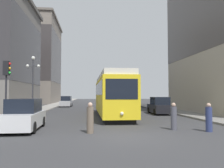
% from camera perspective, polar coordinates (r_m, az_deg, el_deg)
% --- Properties ---
extents(ground_plane, '(200.00, 200.00, 0.00)m').
position_cam_1_polar(ground_plane, '(11.42, 3.91, -13.09)').
color(ground_plane, '#38383A').
extents(sidewalk_left, '(2.76, 120.00, 0.15)m').
position_cam_1_polar(sidewalk_left, '(51.50, -13.20, -4.83)').
color(sidewalk_left, gray).
rests_on(sidewalk_left, ground).
extents(sidewalk_right, '(2.76, 120.00, 0.15)m').
position_cam_1_polar(sidewalk_right, '(52.12, 5.40, -4.87)').
color(sidewalk_right, gray).
rests_on(sidewalk_right, ground).
extents(streetcar, '(2.64, 13.13, 3.89)m').
position_cam_1_polar(streetcar, '(21.74, -0.03, -2.59)').
color(streetcar, black).
rests_on(streetcar, ground).
extents(transit_bus, '(2.79, 12.26, 3.45)m').
position_cam_1_polar(transit_bus, '(38.67, 2.37, -2.86)').
color(transit_bus, black).
rests_on(transit_bus, ground).
extents(parked_car_left_near, '(1.95, 4.47, 1.82)m').
position_cam_1_polar(parked_car_left_near, '(14.41, -21.21, -7.37)').
color(parked_car_left_near, black).
rests_on(parked_car_left_near, ground).
extents(parked_car_left_mid, '(1.94, 4.81, 1.82)m').
position_cam_1_polar(parked_car_left_mid, '(39.95, -11.40, -4.39)').
color(parked_car_left_mid, black).
rests_on(parked_car_left_mid, ground).
extents(parked_car_right_far, '(2.06, 4.40, 1.82)m').
position_cam_1_polar(parked_car_right_far, '(24.83, 11.87, -5.45)').
color(parked_car_right_far, black).
rests_on(parked_car_right_far, ground).
extents(pedestrian_crossing_near, '(0.36, 0.36, 1.59)m').
position_cam_1_polar(pedestrian_crossing_near, '(13.94, 15.22, -8.04)').
color(pedestrian_crossing_near, '#4C4C56').
rests_on(pedestrian_crossing_near, ground).
extents(pedestrian_crossing_far, '(0.36, 0.36, 1.60)m').
position_cam_1_polar(pedestrian_crossing_far, '(13.90, 23.12, -7.92)').
color(pedestrian_crossing_far, navy).
rests_on(pedestrian_crossing_far, ground).
extents(pedestrian_on_sidewalk, '(0.37, 0.37, 1.65)m').
position_cam_1_polar(pedestrian_on_sidewalk, '(12.37, -5.50, -8.69)').
color(pedestrian_on_sidewalk, '#6B5B4C').
rests_on(pedestrian_on_sidewalk, ground).
extents(traffic_light_near_left, '(0.47, 0.36, 4.15)m').
position_cam_1_polar(traffic_light_near_left, '(16.72, -24.92, 1.97)').
color(traffic_light_near_left, '#232328').
rests_on(traffic_light_near_left, sidewalk_left).
extents(lamp_post_left_near, '(1.41, 0.36, 5.87)m').
position_cam_1_polar(lamp_post_left_near, '(24.64, -19.22, 1.91)').
color(lamp_post_left_near, '#333338').
rests_on(lamp_post_left_near, sidewalk_left).
extents(building_left_midblock, '(14.19, 18.17, 20.47)m').
position_cam_1_polar(building_left_midblock, '(59.78, -20.16, 5.61)').
color(building_left_midblock, slate).
rests_on(building_left_midblock, ground).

